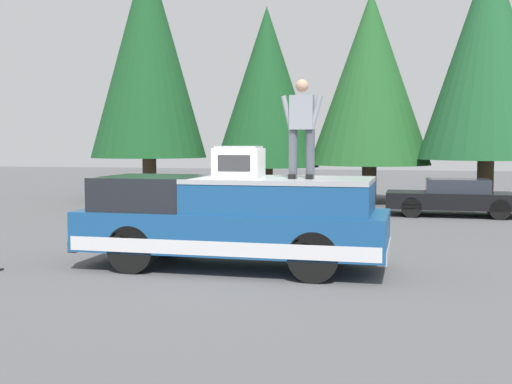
{
  "coord_description": "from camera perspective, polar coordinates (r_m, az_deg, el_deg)",
  "views": [
    {
      "loc": [
        -10.75,
        -3.26,
        2.25
      ],
      "look_at": [
        0.75,
        -0.46,
        1.35
      ],
      "focal_mm": 44.63,
      "sensor_mm": 36.0,
      "label": 1
    }
  ],
  "objects": [
    {
      "name": "pickup_truck",
      "position": [
        11.5,
        -2.01,
        -2.53
      ],
      "size": [
        2.01,
        5.54,
        1.65
      ],
      "color": "navy",
      "rests_on": "ground"
    },
    {
      "name": "parked_car_black",
      "position": [
        20.73,
        17.37,
        -0.48
      ],
      "size": [
        1.64,
        4.1,
        1.16
      ],
      "color": "black",
      "rests_on": "ground"
    },
    {
      "name": "compressor_unit",
      "position": [
        11.42,
        -1.56,
        2.73
      ],
      "size": [
        0.65,
        0.84,
        0.56
      ],
      "color": "silver",
      "rests_on": "pickup_truck"
    },
    {
      "name": "conifer_center_right",
      "position": [
        25.4,
        0.96,
        9.35
      ],
      "size": [
        4.16,
        4.16,
        7.62
      ],
      "color": "#4C3826",
      "rests_on": "ground"
    },
    {
      "name": "conifer_left",
      "position": [
        24.21,
        20.13,
        11.55
      ],
      "size": [
        4.76,
        4.76,
        9.12
      ],
      "color": "#4C3826",
      "rests_on": "ground"
    },
    {
      "name": "person_on_truck_bed",
      "position": [
        10.91,
        4.12,
        5.92
      ],
      "size": [
        0.29,
        0.72,
        1.69
      ],
      "color": "#4C515B",
      "rests_on": "pickup_truck"
    },
    {
      "name": "ground_plane",
      "position": [
        11.46,
        -3.15,
        -6.98
      ],
      "size": [
        90.0,
        90.0,
        0.0
      ],
      "primitive_type": "plane",
      "color": "#565659"
    },
    {
      "name": "conifer_center_left",
      "position": [
        25.14,
        10.22,
        9.98
      ],
      "size": [
        4.66,
        4.66,
        8.08
      ],
      "color": "#4C3826",
      "rests_on": "ground"
    },
    {
      "name": "parked_car_navy",
      "position": [
        20.4,
        1.5,
        -0.35
      ],
      "size": [
        1.64,
        4.1,
        1.16
      ],
      "color": "navy",
      "rests_on": "ground"
    },
    {
      "name": "conifer_right",
      "position": [
        26.49,
        -9.66,
        12.12
      ],
      "size": [
        4.65,
        4.65,
        10.06
      ],
      "color": "#4C3826",
      "rests_on": "ground"
    }
  ]
}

